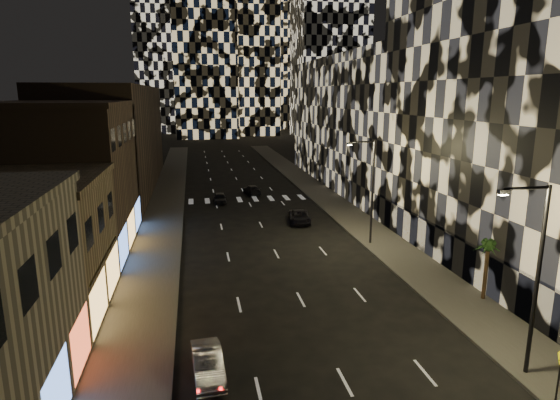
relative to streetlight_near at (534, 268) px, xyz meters
name	(u,v)px	position (x,y,z in m)	size (l,w,h in m)	color
sidewalk_left	(166,202)	(-18.35, 40.00, -5.28)	(4.00, 120.00, 0.15)	#47443F
sidewalk_right	(324,196)	(1.65, 40.00, -5.28)	(4.00, 120.00, 0.15)	#47443F
curb_left	(183,201)	(-16.25, 40.00, -5.28)	(0.20, 120.00, 0.15)	#4C4C47
curb_right	(308,196)	(-0.45, 40.00, -5.28)	(0.20, 120.00, 0.15)	#4C4C47
retail_tan	(14,252)	(-25.35, 11.00, -1.35)	(10.00, 10.00, 8.00)	#8B7353
retail_brown	(65,180)	(-25.35, 23.50, 0.65)	(10.00, 15.00, 12.00)	#4D3B2B
retail_filler_left	(115,139)	(-25.35, 50.00, 1.65)	(10.00, 40.00, 14.00)	#4D3B2B
midrise_right	(544,120)	(11.65, 14.50, 5.65)	(16.00, 25.00, 22.00)	#232326
midrise_base	(442,245)	(3.95, 14.50, -3.85)	(0.60, 25.00, 3.00)	#383838
midrise_filler_right	(379,122)	(11.65, 47.00, 3.65)	(16.00, 40.00, 18.00)	#232326
streetlight_near	(534,268)	(0.00, 0.00, 0.00)	(2.55, 0.25, 9.00)	black
streetlight_far	(370,185)	(0.00, 20.00, 0.00)	(2.55, 0.25, 9.00)	black
car_silver_parked	(208,364)	(-14.53, 2.61, -4.71)	(1.36, 3.90, 1.29)	gray
car_dark_midlane	(220,198)	(-11.85, 38.41, -4.73)	(1.46, 3.64, 1.24)	black
car_dark_oncoming	(252,190)	(-7.39, 42.82, -4.75)	(1.70, 4.18, 1.21)	black
car_dark_rightlane	(299,217)	(-4.35, 27.99, -4.73)	(2.07, 4.48, 1.25)	black
ped_sign	(560,367)	(-0.06, -2.23, -3.52)	(0.38, 0.78, 2.50)	black
palm_tree	(488,250)	(3.15, 7.74, -1.95)	(2.01, 1.99, 3.94)	#47331E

